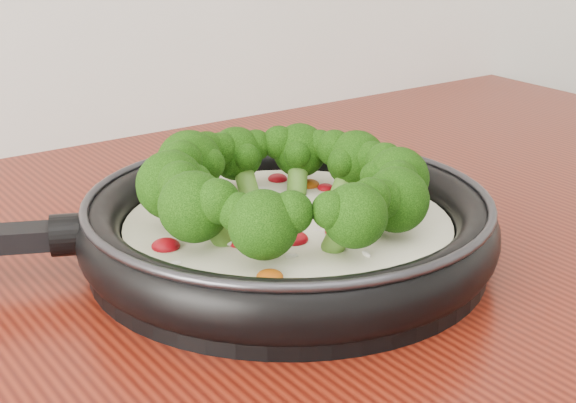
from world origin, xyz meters
TOP-DOWN VIEW (x-y plane):
  - skillet at (0.14, 1.10)m, footprint 0.53×0.43m

SIDE VIEW (x-z plane):
  - skillet at x=0.14m, z-range 0.89..0.98m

